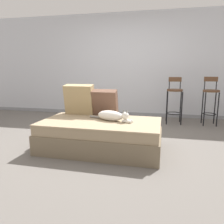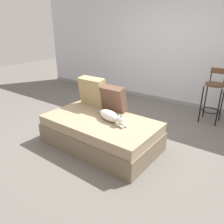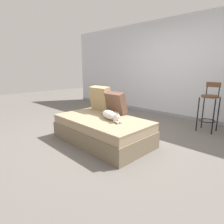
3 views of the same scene
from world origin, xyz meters
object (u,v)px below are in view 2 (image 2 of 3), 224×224
at_px(couch, 100,132).
at_px(throw_pillow_middle, 113,98).
at_px(bar_stool_near_window, 214,92).
at_px(throw_pillow_corner, 93,92).
at_px(cat, 111,116).

relative_size(couch, throw_pillow_middle, 4.14).
bearing_deg(throw_pillow_middle, bar_stool_near_window, 52.85).
bearing_deg(couch, throw_pillow_corner, 139.96).
xyz_separation_m(couch, throw_pillow_corner, (-0.48, 0.40, 0.47)).
xyz_separation_m(throw_pillow_middle, bar_stool_near_window, (1.20, 1.58, -0.07)).
bearing_deg(throw_pillow_middle, couch, -84.71).
height_order(throw_pillow_middle, cat, throw_pillow_middle).
distance_m(throw_pillow_corner, throw_pillow_middle, 0.45).
distance_m(throw_pillow_corner, bar_stool_near_window, 2.28).
distance_m(couch, bar_stool_near_window, 2.32).
relative_size(throw_pillow_middle, bar_stool_near_window, 0.42).
bearing_deg(throw_pillow_middle, cat, -59.99).
bearing_deg(cat, throw_pillow_middle, 120.01).
bearing_deg(throw_pillow_middle, throw_pillow_corner, 178.87).
relative_size(couch, bar_stool_near_window, 1.74).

